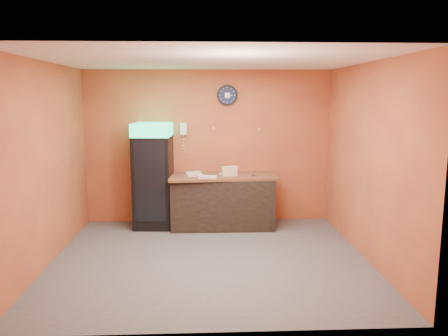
{
  "coord_description": "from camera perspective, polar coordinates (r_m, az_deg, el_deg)",
  "views": [
    {
      "loc": [
        -0.07,
        -6.02,
        2.32
      ],
      "look_at": [
        0.23,
        0.6,
        1.23
      ],
      "focal_mm": 35.0,
      "sensor_mm": 36.0,
      "label": 1
    }
  ],
  "objects": [
    {
      "name": "wall_clock",
      "position": [
        8.0,
        0.44,
        9.49
      ],
      "size": [
        0.37,
        0.06,
        0.37
      ],
      "color": "black",
      "rests_on": "back_wall"
    },
    {
      "name": "wrapped_sandwich_left",
      "position": [
        7.65,
        -3.73,
        -0.93
      ],
      "size": [
        0.27,
        0.12,
        0.04
      ],
      "primitive_type": "cube",
      "rotation": [
        0.0,
        0.0,
        -0.06
      ],
      "color": "silver",
      "rests_on": "butcher_paper"
    },
    {
      "name": "floor",
      "position": [
        6.45,
        -1.86,
        -11.76
      ],
      "size": [
        4.5,
        4.5,
        0.0
      ],
      "primitive_type": "plane",
      "color": "#47474C",
      "rests_on": "ground"
    },
    {
      "name": "kitchen_tool",
      "position": [
        7.8,
        0.29,
        -0.67
      ],
      "size": [
        0.05,
        0.05,
        0.05
      ],
      "primitive_type": "cylinder",
      "color": "silver",
      "rests_on": "butcher_paper"
    },
    {
      "name": "right_wall",
      "position": [
        6.51,
        18.29,
        0.74
      ],
      "size": [
        0.02,
        4.0,
        2.8
      ],
      "primitive_type": "cube",
      "color": "#C06436",
      "rests_on": "floor"
    },
    {
      "name": "sub_roll_stack",
      "position": [
        7.65,
        0.71,
        -0.41
      ],
      "size": [
        0.28,
        0.16,
        0.17
      ],
      "rotation": [
        0.0,
        0.0,
        0.25
      ],
      "color": "beige",
      "rests_on": "butcher_paper"
    },
    {
      "name": "wall_phone",
      "position": [
        7.99,
        -5.32,
        5.12
      ],
      "size": [
        0.12,
        0.1,
        0.22
      ],
      "color": "white",
      "rests_on": "back_wall"
    },
    {
      "name": "prep_counter",
      "position": [
        7.85,
        -0.24,
        -4.46
      ],
      "size": [
        1.8,
        0.81,
        0.9
      ],
      "primitive_type": "cube",
      "rotation": [
        0.0,
        0.0,
        -0.0
      ],
      "color": "black",
      "rests_on": "floor"
    },
    {
      "name": "butcher_paper",
      "position": [
        7.75,
        -0.24,
        -1.08
      ],
      "size": [
        1.95,
        0.96,
        0.04
      ],
      "primitive_type": "cube",
      "rotation": [
        0.0,
        0.0,
        0.07
      ],
      "color": "brown",
      "rests_on": "prep_counter"
    },
    {
      "name": "left_wall",
      "position": [
        6.46,
        -22.29,
        0.45
      ],
      "size": [
        0.02,
        4.0,
        2.8
      ],
      "primitive_type": "cube",
      "color": "#C06436",
      "rests_on": "floor"
    },
    {
      "name": "wrapped_sandwich_mid",
      "position": [
        7.45,
        -2.13,
        -1.18
      ],
      "size": [
        0.32,
        0.18,
        0.04
      ],
      "primitive_type": "cube",
      "rotation": [
        0.0,
        0.0,
        -0.21
      ],
      "color": "silver",
      "rests_on": "butcher_paper"
    },
    {
      "name": "beverage_cooler",
      "position": [
        7.81,
        -9.24,
        -1.2
      ],
      "size": [
        0.69,
        0.7,
        1.86
      ],
      "rotation": [
        0.0,
        0.0,
        -0.06
      ],
      "color": "black",
      "rests_on": "floor"
    },
    {
      "name": "wrapped_sandwich_right",
      "position": [
        7.87,
        -4.06,
        -0.64
      ],
      "size": [
        0.3,
        0.23,
        0.04
      ],
      "primitive_type": "cube",
      "rotation": [
        0.0,
        0.0,
        0.47
      ],
      "color": "silver",
      "rests_on": "butcher_paper"
    },
    {
      "name": "back_wall",
      "position": [
        8.07,
        -2.09,
        2.78
      ],
      "size": [
        4.5,
        0.02,
        2.8
      ],
      "primitive_type": "cube",
      "color": "#C06436",
      "rests_on": "floor"
    },
    {
      "name": "ceiling",
      "position": [
        6.03,
        -2.0,
        13.89
      ],
      "size": [
        4.5,
        4.0,
        0.02
      ],
      "primitive_type": "cube",
      "color": "white",
      "rests_on": "back_wall"
    }
  ]
}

